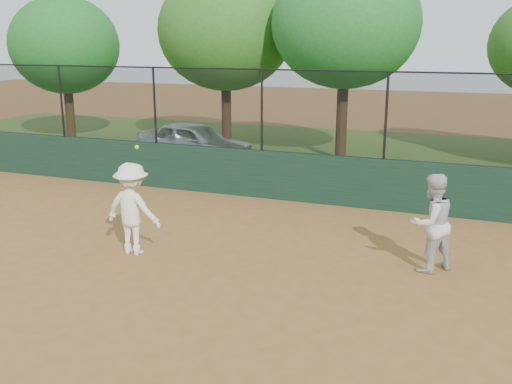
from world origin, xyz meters
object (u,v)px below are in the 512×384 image
(parked_car, at_px, (194,142))
(player_main, at_px, (133,209))
(player_second, at_px, (431,223))
(tree_1, at_px, (225,31))
(tree_0, at_px, (64,45))
(tree_2, at_px, (345,24))

(parked_car, xyz_separation_m, player_main, (2.67, -7.75, 0.19))
(player_second, xyz_separation_m, tree_1, (-8.00, 9.56, 3.32))
(tree_0, bearing_deg, tree_1, 8.68)
(parked_car, distance_m, player_main, 8.20)
(parked_car, height_order, player_second, player_second)
(player_main, xyz_separation_m, tree_2, (1.67, 9.86, 3.50))
(tree_0, height_order, tree_1, tree_1)
(parked_car, height_order, tree_2, tree_2)
(player_main, height_order, tree_1, tree_1)
(parked_car, relative_size, tree_2, 0.61)
(player_main, distance_m, tree_2, 10.59)
(parked_car, distance_m, tree_0, 7.34)
(player_second, bearing_deg, tree_1, -93.92)
(tree_0, distance_m, tree_2, 10.77)
(parked_car, xyz_separation_m, player_second, (7.86, -6.64, 0.19))
(player_second, bearing_deg, tree_0, -74.93)
(tree_2, bearing_deg, tree_0, -179.20)
(player_second, distance_m, tree_2, 10.06)
(player_main, relative_size, tree_1, 0.34)
(tree_0, distance_m, tree_1, 6.36)
(player_main, distance_m, tree_0, 13.58)
(parked_car, bearing_deg, tree_2, -58.49)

